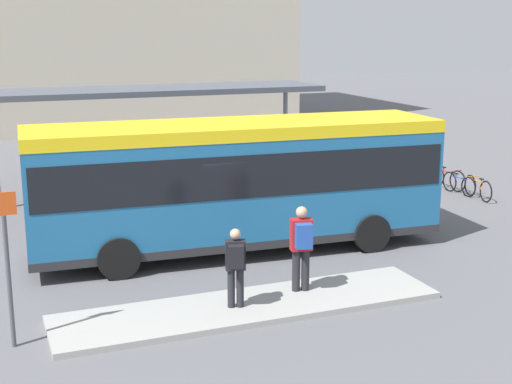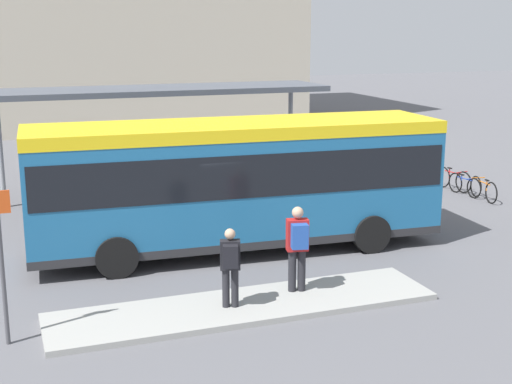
# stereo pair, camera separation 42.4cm
# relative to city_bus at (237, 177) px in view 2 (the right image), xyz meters

# --- Properties ---
(ground_plane) EXTENTS (120.00, 120.00, 0.00)m
(ground_plane) POSITION_rel_city_bus_xyz_m (-0.01, 0.00, -1.89)
(ground_plane) COLOR #5B5B60
(curb_island) EXTENTS (7.82, 1.80, 0.12)m
(curb_island) POSITION_rel_city_bus_xyz_m (-1.13, -3.76, -1.83)
(curb_island) COLOR #9E9E99
(curb_island) RESTS_ON ground_plane
(city_bus) EXTENTS (10.27, 3.06, 3.24)m
(city_bus) POSITION_rel_city_bus_xyz_m (0.00, 0.00, 0.00)
(city_bus) COLOR #1E6093
(city_bus) RESTS_ON ground_plane
(pedestrian_waiting) EXTENTS (0.48, 0.52, 1.81)m
(pedestrian_waiting) POSITION_rel_city_bus_xyz_m (0.12, -3.51, -0.73)
(pedestrian_waiting) COLOR #232328
(pedestrian_waiting) RESTS_ON curb_island
(pedestrian_companion) EXTENTS (0.44, 0.48, 1.60)m
(pedestrian_companion) POSITION_rel_city_bus_xyz_m (-1.45, -3.86, -0.85)
(pedestrian_companion) COLOR #232328
(pedestrian_companion) RESTS_ON curb_island
(bicycle_orange) EXTENTS (0.48, 1.66, 0.72)m
(bicycle_orange) POSITION_rel_city_bus_xyz_m (9.21, 2.26, -1.53)
(bicycle_orange) COLOR black
(bicycle_orange) RESTS_ON ground_plane
(bicycle_blue) EXTENTS (0.48, 1.61, 0.70)m
(bicycle_blue) POSITION_rel_city_bus_xyz_m (9.06, 3.05, -1.54)
(bicycle_blue) COLOR black
(bicycle_blue) RESTS_ON ground_plane
(bicycle_red) EXTENTS (0.48, 1.76, 0.76)m
(bicycle_red) POSITION_rel_city_bus_xyz_m (9.16, 3.85, -1.51)
(bicycle_red) COLOR black
(bicycle_red) RESTS_ON ground_plane
(station_shelter) EXTENTS (11.39, 2.77, 3.59)m
(station_shelter) POSITION_rel_city_bus_xyz_m (-0.61, 6.64, 1.56)
(station_shelter) COLOR #4C515B
(station_shelter) RESTS_ON ground_plane
(platform_sign) EXTENTS (0.44, 0.08, 2.80)m
(platform_sign) POSITION_rel_city_bus_xyz_m (-5.61, -3.82, -0.33)
(platform_sign) COLOR #4C4C51
(platform_sign) RESTS_ON ground_plane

